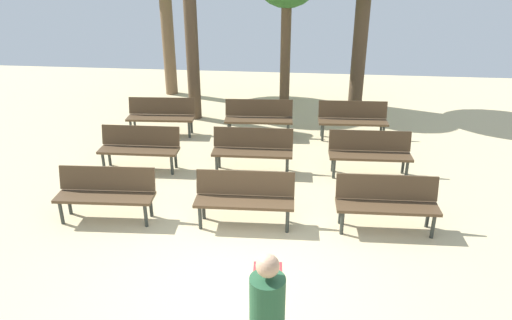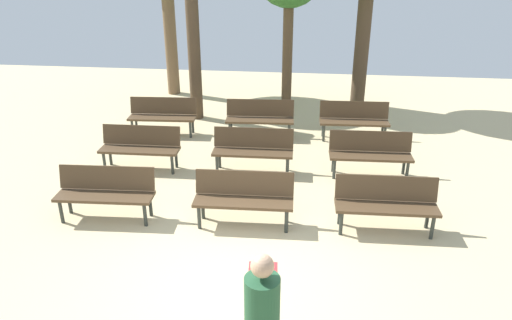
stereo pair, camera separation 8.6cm
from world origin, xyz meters
name	(u,v)px [view 2 (the right image)]	position (x,y,z in m)	size (l,w,h in m)	color
ground_plane	(231,284)	(0.00, 0.00, 0.00)	(24.00, 24.00, 0.00)	#CCB789
bench_r0_c0	(106,190)	(-2.34, 1.50, 0.50)	(1.62, 0.56, 0.87)	#4C3823
bench_r0_c1	(244,196)	(-0.04, 1.58, 0.50)	(1.61, 0.53, 0.87)	#4C3823
bench_r0_c2	(386,201)	(2.22, 1.66, 0.50)	(1.61, 0.53, 0.87)	#4C3823
bench_r1_c0	(140,145)	(-2.43, 3.48, 0.50)	(1.61, 0.52, 0.87)	#4C3823
bench_r1_c1	(253,148)	(-0.14, 3.60, 0.50)	(1.61, 0.52, 0.87)	#4C3823
bench_r1_c2	(370,151)	(2.17, 3.69, 0.50)	(1.62, 0.54, 0.87)	#4C3823
bench_r2_c0	(163,114)	(-2.56, 5.46, 0.50)	(1.63, 0.57, 0.87)	#4C3823
bench_r2_c1	(260,116)	(-0.22, 5.55, 0.50)	(1.62, 0.57, 0.87)	#4C3823
bench_r2_c2	(354,118)	(1.99, 5.66, 0.50)	(1.62, 0.54, 0.87)	#4C3823
tree_2	(194,57)	(-2.03, 6.73, 1.62)	(0.32, 0.32, 3.24)	#4C3A28
visitor_with_backpack	(262,315)	(0.59, -1.59, 0.94)	(0.36, 0.54, 1.65)	navy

